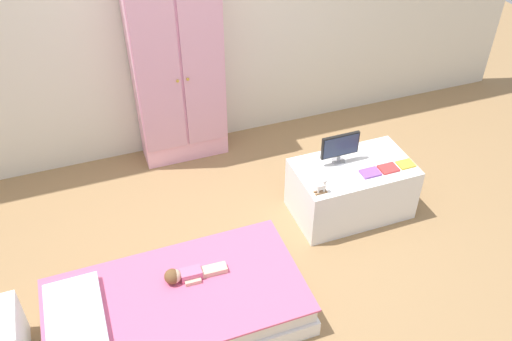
# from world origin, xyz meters

# --- Properties ---
(ground_plane) EXTENTS (10.00, 10.00, 0.02)m
(ground_plane) POSITION_xyz_m (0.00, 0.00, -0.01)
(ground_plane) COLOR #99754C
(bed) EXTENTS (1.56, 0.82, 0.24)m
(bed) POSITION_xyz_m (-0.57, -0.30, 0.12)
(bed) COLOR white
(bed) RESTS_ON ground_plane
(pillow) EXTENTS (0.32, 0.59, 0.06)m
(pillow) POSITION_xyz_m (-1.15, -0.30, 0.27)
(pillow) COLOR silver
(pillow) RESTS_ON bed
(doll) EXTENTS (0.39, 0.14, 0.10)m
(doll) POSITION_xyz_m (-0.49, -0.21, 0.28)
(doll) COLOR #D6668E
(doll) RESTS_ON bed
(wardrobe) EXTENTS (0.70, 0.31, 1.60)m
(wardrobe) POSITION_xyz_m (-0.09, 1.39, 0.80)
(wardrobe) COLOR #EFADCC
(wardrobe) RESTS_ON ground_plane
(tv_stand) EXTENTS (0.86, 0.51, 0.43)m
(tv_stand) POSITION_xyz_m (0.90, 0.23, 0.21)
(tv_stand) COLOR white
(tv_stand) RESTS_ON ground_plane
(tv_monitor) EXTENTS (0.29, 0.10, 0.24)m
(tv_monitor) POSITION_xyz_m (0.81, 0.32, 0.57)
(tv_monitor) COLOR #99999E
(tv_monitor) RESTS_ON tv_stand
(rocking_horse_toy) EXTENTS (0.09, 0.04, 0.11)m
(rocking_horse_toy) POSITION_xyz_m (0.55, 0.05, 0.48)
(rocking_horse_toy) COLOR #8E6642
(rocking_horse_toy) RESTS_ON tv_stand
(book_purple) EXTENTS (0.14, 0.10, 0.02)m
(book_purple) POSITION_xyz_m (0.96, 0.11, 0.44)
(book_purple) COLOR #8E51B2
(book_purple) RESTS_ON tv_stand
(book_red) EXTENTS (0.13, 0.11, 0.01)m
(book_red) POSITION_xyz_m (1.11, 0.11, 0.44)
(book_red) COLOR #CC3838
(book_red) RESTS_ON tv_stand
(book_yellow) EXTENTS (0.12, 0.10, 0.01)m
(book_yellow) POSITION_xyz_m (1.26, 0.11, 0.44)
(book_yellow) COLOR gold
(book_yellow) RESTS_ON tv_stand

